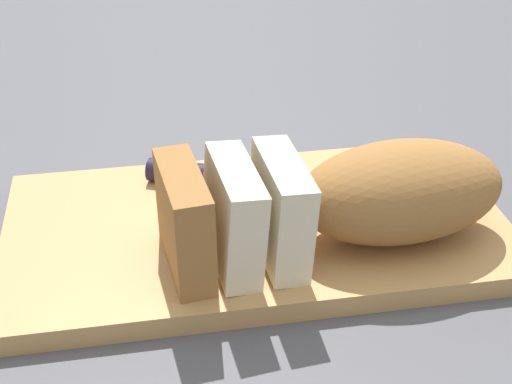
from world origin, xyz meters
TOP-DOWN VIEW (x-y plane):
  - ground_plane at (0.00, 0.00)m, footprint 3.00×3.00m
  - cutting_board at (0.00, 0.00)m, footprint 0.46×0.25m
  - bread_loaf at (-0.07, 0.05)m, footprint 0.30×0.12m
  - bread_knife at (0.03, -0.06)m, footprint 0.27×0.13m
  - crumb_near_knife at (-0.04, -0.02)m, footprint 0.00×0.00m
  - crumb_near_loaf at (0.02, 0.04)m, footprint 0.00×0.00m
  - crumb_stray_left at (0.03, 0.06)m, footprint 0.00×0.00m

SIDE VIEW (x-z plane):
  - ground_plane at x=0.00m, z-range 0.00..0.00m
  - cutting_board at x=0.00m, z-range 0.00..0.02m
  - crumb_near_knife at x=-0.04m, z-range 0.02..0.02m
  - crumb_near_loaf at x=0.02m, z-range 0.02..0.02m
  - crumb_stray_left at x=0.03m, z-range 0.02..0.02m
  - bread_knife at x=0.03m, z-range 0.02..0.04m
  - bread_loaf at x=-0.07m, z-range 0.02..0.11m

